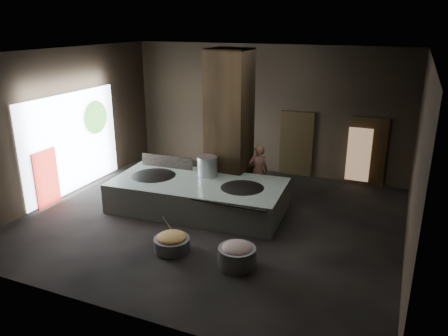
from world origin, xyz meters
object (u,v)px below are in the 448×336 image
at_px(hearth_platform, 198,195).
at_px(stock_pot, 207,167).
at_px(wok_left, 154,179).
at_px(veg_basin, 172,244).
at_px(cook, 258,171).
at_px(meat_basin, 237,257).
at_px(wok_right, 242,191).

height_order(hearth_platform, stock_pot, stock_pot).
bearing_deg(hearth_platform, wok_left, 178.27).
relative_size(hearth_platform, wok_left, 3.17).
bearing_deg(stock_pot, veg_basin, -81.54).
relative_size(hearth_platform, cook, 2.96).
relative_size(wok_left, meat_basin, 1.84).
relative_size(wok_left, cook, 0.93).
xyz_separation_m(veg_basin, meat_basin, (1.70, -0.06, 0.07)).
bearing_deg(wok_right, veg_basin, -109.14).
height_order(wok_left, stock_pot, stock_pot).
relative_size(wok_left, stock_pot, 2.42).
height_order(stock_pot, meat_basin, stock_pot).
distance_m(stock_pot, meat_basin, 3.82).
bearing_deg(veg_basin, cook, 78.85).
height_order(wok_right, meat_basin, wok_right).
distance_m(hearth_platform, veg_basin, 2.49).
relative_size(stock_pot, meat_basin, 0.76).
bearing_deg(cook, veg_basin, 51.69).
relative_size(veg_basin, meat_basin, 1.02).
height_order(wok_right, stock_pot, stock_pot).
height_order(wok_left, cook, cook).
relative_size(wok_right, cook, 0.87).
height_order(cook, meat_basin, cook).
bearing_deg(wok_left, stock_pot, 21.80).
bearing_deg(meat_basin, veg_basin, 177.87).
relative_size(hearth_platform, meat_basin, 5.82).
bearing_deg(stock_pot, wok_left, -158.20).
relative_size(stock_pot, veg_basin, 0.75).
bearing_deg(wok_right, meat_basin, -71.54).
height_order(wok_left, meat_basin, wok_left).
bearing_deg(wok_left, cook, 31.27).
distance_m(hearth_platform, meat_basin, 3.32).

